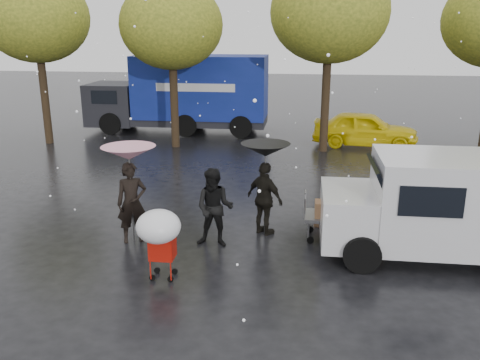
# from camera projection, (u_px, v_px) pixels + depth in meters

# --- Properties ---
(ground) EXTENTS (90.00, 90.00, 0.00)m
(ground) POSITION_uv_depth(u_px,v_px,m) (219.00, 254.00, 10.99)
(ground) COLOR black
(ground) RESTS_ON ground
(person_pink) EXTENTS (0.80, 0.68, 1.85)m
(person_pink) POSITION_uv_depth(u_px,v_px,m) (132.00, 203.00, 11.39)
(person_pink) COLOR black
(person_pink) RESTS_ON ground
(person_middle) EXTENTS (0.90, 0.72, 1.78)m
(person_middle) POSITION_uv_depth(u_px,v_px,m) (215.00, 208.00, 11.17)
(person_middle) COLOR black
(person_middle) RESTS_ON ground
(person_black) EXTENTS (1.08, 0.95, 1.75)m
(person_black) POSITION_uv_depth(u_px,v_px,m) (265.00, 199.00, 11.82)
(person_black) COLOR black
(person_black) RESTS_ON ground
(umbrella_pink) EXTENTS (1.19, 1.19, 2.23)m
(umbrella_pink) POSITION_uv_depth(u_px,v_px,m) (129.00, 153.00, 11.06)
(umbrella_pink) COLOR #4C4C4C
(umbrella_pink) RESTS_ON ground
(umbrella_black) EXTENTS (1.13, 1.13, 2.19)m
(umbrella_black) POSITION_uv_depth(u_px,v_px,m) (266.00, 150.00, 11.49)
(umbrella_black) COLOR #4C4C4C
(umbrella_black) RESTS_ON ground
(vendor_cart) EXTENTS (1.52, 0.80, 1.27)m
(vendor_cart) POSITION_uv_depth(u_px,v_px,m) (342.00, 210.00, 11.53)
(vendor_cart) COLOR slate
(vendor_cart) RESTS_ON ground
(shopping_cart) EXTENTS (0.84, 0.84, 1.46)m
(shopping_cart) POSITION_uv_depth(u_px,v_px,m) (159.00, 230.00, 9.50)
(shopping_cart) COLOR red
(shopping_cart) RESTS_ON ground
(white_van) EXTENTS (4.91, 2.18, 2.20)m
(white_van) POSITION_uv_depth(u_px,v_px,m) (449.00, 205.00, 10.54)
(white_van) COLOR silver
(white_van) RESTS_ON ground
(blue_truck) EXTENTS (8.30, 2.60, 3.50)m
(blue_truck) POSITION_uv_depth(u_px,v_px,m) (184.00, 94.00, 23.48)
(blue_truck) COLOR navy
(blue_truck) RESTS_ON ground
(box_ground_near) EXTENTS (0.63, 0.54, 0.50)m
(box_ground_near) POSITION_uv_depth(u_px,v_px,m) (372.00, 241.00, 11.05)
(box_ground_near) COLOR #996B42
(box_ground_near) RESTS_ON ground
(box_ground_far) EXTENTS (0.44, 0.36, 0.31)m
(box_ground_far) POSITION_uv_depth(u_px,v_px,m) (323.00, 220.00, 12.52)
(box_ground_far) COLOR #996B42
(box_ground_far) RESTS_ON ground
(yellow_taxi) EXTENTS (4.36, 2.14, 1.43)m
(yellow_taxi) POSITION_uv_depth(u_px,v_px,m) (365.00, 129.00, 20.79)
(yellow_taxi) COLOR yellow
(yellow_taxi) RESTS_ON ground
(tree_row) EXTENTS (21.60, 4.40, 7.12)m
(tree_row) POSITION_uv_depth(u_px,v_px,m) (250.00, 19.00, 19.10)
(tree_row) COLOR black
(tree_row) RESTS_ON ground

